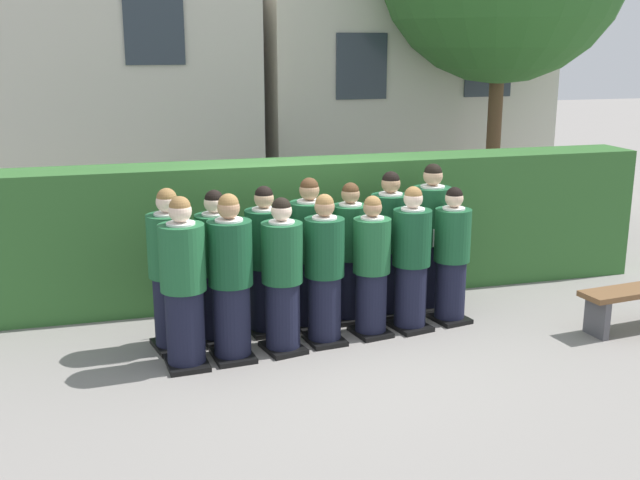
{
  "coord_description": "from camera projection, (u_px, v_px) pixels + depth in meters",
  "views": [
    {
      "loc": [
        -2.12,
        -7.35,
        3.09
      ],
      "look_at": [
        0.0,
        0.27,
        1.05
      ],
      "focal_mm": 43.3,
      "sensor_mm": 36.0,
      "label": 1
    }
  ],
  "objects": [
    {
      "name": "student_front_row_4",
      "position": [
        371.0,
        270.0,
        8.22
      ],
      "size": [
        0.43,
        0.5,
        1.53
      ],
      "color": "black",
      "rests_on": "ground"
    },
    {
      "name": "ground_plane",
      "position": [
        327.0,
        342.0,
        8.18
      ],
      "size": [
        60.0,
        60.0,
        0.0
      ],
      "primitive_type": "plane",
      "color": "gray"
    },
    {
      "name": "student_rear_row_4",
      "position": [
        350.0,
        256.0,
        8.66
      ],
      "size": [
        0.41,
        0.48,
        1.59
      ],
      "color": "black",
      "rests_on": "ground"
    },
    {
      "name": "student_front_row_1",
      "position": [
        231.0,
        282.0,
        7.57
      ],
      "size": [
        0.44,
        0.55,
        1.68
      ],
      "color": "black",
      "rests_on": "ground"
    },
    {
      "name": "student_front_row_2",
      "position": [
        282.0,
        279.0,
        7.77
      ],
      "size": [
        0.46,
        0.55,
        1.61
      ],
      "color": "black",
      "rests_on": "ground"
    },
    {
      "name": "school_building_main",
      "position": [
        62.0,
        7.0,
        13.13
      ],
      "size": [
        6.49,
        4.42,
        7.14
      ],
      "color": "beige",
      "rests_on": "ground"
    },
    {
      "name": "student_front_row_5",
      "position": [
        411.0,
        262.0,
        8.38
      ],
      "size": [
        0.46,
        0.53,
        1.6
      ],
      "color": "black",
      "rests_on": "ground"
    },
    {
      "name": "student_rear_row_0",
      "position": [
        170.0,
        273.0,
        7.83
      ],
      "size": [
        0.48,
        0.55,
        1.69
      ],
      "color": "black",
      "rests_on": "ground"
    },
    {
      "name": "wooden_bench",
      "position": [
        638.0,
        299.0,
        8.46
      ],
      "size": [
        1.43,
        0.52,
        0.48
      ],
      "color": "brown",
      "rests_on": "ground"
    },
    {
      "name": "student_front_row_6",
      "position": [
        452.0,
        258.0,
        8.62
      ],
      "size": [
        0.44,
        0.53,
        1.55
      ],
      "color": "black",
      "rests_on": "ground"
    },
    {
      "name": "hedge",
      "position": [
        291.0,
        230.0,
        9.47
      ],
      "size": [
        9.22,
        0.7,
        1.69
      ],
      "color": "#33662D",
      "rests_on": "ground"
    },
    {
      "name": "student_rear_row_1",
      "position": [
        216.0,
        270.0,
        8.05
      ],
      "size": [
        0.46,
        0.55,
        1.63
      ],
      "color": "black",
      "rests_on": "ground"
    },
    {
      "name": "student_rear_row_5",
      "position": [
        389.0,
        247.0,
        8.85
      ],
      "size": [
        0.45,
        0.53,
        1.68
      ],
      "color": "black",
      "rests_on": "ground"
    },
    {
      "name": "student_rear_row_6",
      "position": [
        431.0,
        240.0,
        9.04
      ],
      "size": [
        0.49,
        0.56,
        1.74
      ],
      "color": "black",
      "rests_on": "ground"
    },
    {
      "name": "student_front_row_0",
      "position": [
        184.0,
        287.0,
        7.38
      ],
      "size": [
        0.44,
        0.55,
        1.7
      ],
      "color": "black",
      "rests_on": "ground"
    },
    {
      "name": "student_front_row_3",
      "position": [
        324.0,
        273.0,
        8.0
      ],
      "size": [
        0.42,
        0.53,
        1.59
      ],
      "color": "black",
      "rests_on": "ground"
    },
    {
      "name": "student_rear_row_2",
      "position": [
        265.0,
        264.0,
        8.28
      ],
      "size": [
        0.42,
        0.5,
        1.62
      ],
      "color": "black",
      "rests_on": "ground"
    },
    {
      "name": "student_rear_row_3",
      "position": [
        310.0,
        257.0,
        8.45
      ],
      "size": [
        0.47,
        0.54,
        1.68
      ],
      "color": "black",
      "rests_on": "ground"
    },
    {
      "name": "school_building_annex",
      "position": [
        390.0,
        45.0,
        15.01
      ],
      "size": [
        5.6,
        3.89,
        5.91
      ],
      "color": "beige",
      "rests_on": "ground"
    }
  ]
}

